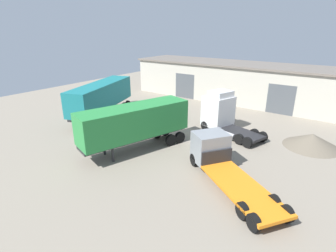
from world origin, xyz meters
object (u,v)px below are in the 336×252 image
object	(u,v)px
flatbed_truck_grey	(219,158)
gravel_pile	(312,140)
container_trailer_green	(136,122)
container_trailer_blue	(102,96)
tractor_unit_white	(221,113)

from	to	relation	value
flatbed_truck_grey	gravel_pile	xyz separation A→B (m)	(4.62, 9.13, -0.66)
container_trailer_green	gravel_pile	bearing A→B (deg)	145.37
container_trailer_blue	gravel_pile	size ratio (longest dim) A/B	2.35
tractor_unit_white	container_trailer_blue	size ratio (longest dim) A/B	0.62
container_trailer_green	gravel_pile	xyz separation A→B (m)	(12.11, 9.46, -1.89)
container_trailer_blue	flatbed_truck_grey	xyz separation A→B (m)	(16.77, -4.05, -1.29)
container_trailer_green	container_trailer_blue	world-z (taller)	container_trailer_blue
container_trailer_green	flatbed_truck_grey	bearing A→B (deg)	109.91
tractor_unit_white	container_trailer_green	xyz separation A→B (m)	(-3.93, -8.28, 0.57)
gravel_pile	flatbed_truck_grey	bearing A→B (deg)	-116.83
tractor_unit_white	gravel_pile	xyz separation A→B (m)	(8.19, 1.18, -1.33)
container_trailer_green	flatbed_truck_grey	world-z (taller)	container_trailer_green
gravel_pile	container_trailer_green	bearing A→B (deg)	-141.99
tractor_unit_white	gravel_pile	world-z (taller)	tractor_unit_white
gravel_pile	container_trailer_blue	bearing A→B (deg)	-166.64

